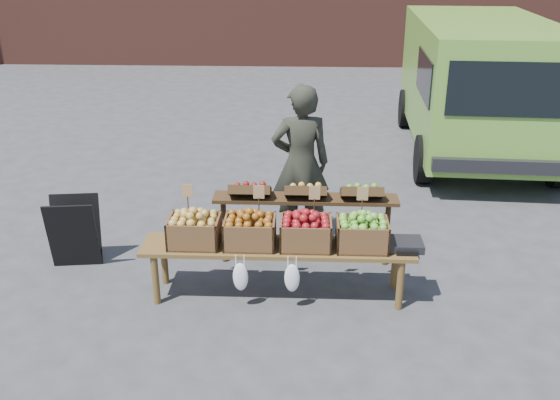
# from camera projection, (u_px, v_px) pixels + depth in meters

# --- Properties ---
(ground) EXTENTS (80.00, 80.00, 0.00)m
(ground) POSITION_uv_depth(u_px,v_px,m) (239.00, 310.00, 6.12)
(ground) COLOR #404042
(delivery_van) EXTENTS (2.53, 5.05, 2.21)m
(delivery_van) POSITION_uv_depth(u_px,v_px,m) (477.00, 89.00, 10.32)
(delivery_van) COLOR #65A035
(delivery_van) RESTS_ON ground
(vendor) EXTENTS (0.75, 0.56, 1.89)m
(vendor) POSITION_uv_depth(u_px,v_px,m) (301.00, 164.00, 7.29)
(vendor) COLOR #282A20
(vendor) RESTS_ON ground
(chalkboard_sign) EXTENTS (0.56, 0.36, 0.80)m
(chalkboard_sign) POSITION_uv_depth(u_px,v_px,m) (74.00, 232.00, 6.84)
(chalkboard_sign) COLOR black
(chalkboard_sign) RESTS_ON ground
(back_table) EXTENTS (2.10, 0.44, 1.04)m
(back_table) POSITION_uv_depth(u_px,v_px,m) (305.00, 220.00, 6.84)
(back_table) COLOR #3A2713
(back_table) RESTS_ON ground
(display_bench) EXTENTS (2.70, 0.56, 0.57)m
(display_bench) POSITION_uv_depth(u_px,v_px,m) (278.00, 271.00, 6.28)
(display_bench) COLOR brown
(display_bench) RESTS_ON ground
(crate_golden_apples) EXTENTS (0.50, 0.40, 0.28)m
(crate_golden_apples) POSITION_uv_depth(u_px,v_px,m) (194.00, 231.00, 6.15)
(crate_golden_apples) COLOR gold
(crate_golden_apples) RESTS_ON display_bench
(crate_russet_pears) EXTENTS (0.50, 0.40, 0.28)m
(crate_russet_pears) POSITION_uv_depth(u_px,v_px,m) (250.00, 232.00, 6.13)
(crate_russet_pears) COLOR #9D5B15
(crate_russet_pears) RESTS_ON display_bench
(crate_red_apples) EXTENTS (0.50, 0.40, 0.28)m
(crate_red_apples) POSITION_uv_depth(u_px,v_px,m) (306.00, 233.00, 6.10)
(crate_red_apples) COLOR maroon
(crate_red_apples) RESTS_ON display_bench
(crate_green_apples) EXTENTS (0.50, 0.40, 0.28)m
(crate_green_apples) POSITION_uv_depth(u_px,v_px,m) (362.00, 234.00, 6.08)
(crate_green_apples) COLOR #449325
(crate_green_apples) RESTS_ON display_bench
(weighing_scale) EXTENTS (0.34, 0.30, 0.08)m
(weighing_scale) POSITION_uv_depth(u_px,v_px,m) (405.00, 244.00, 6.10)
(weighing_scale) COLOR black
(weighing_scale) RESTS_ON display_bench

